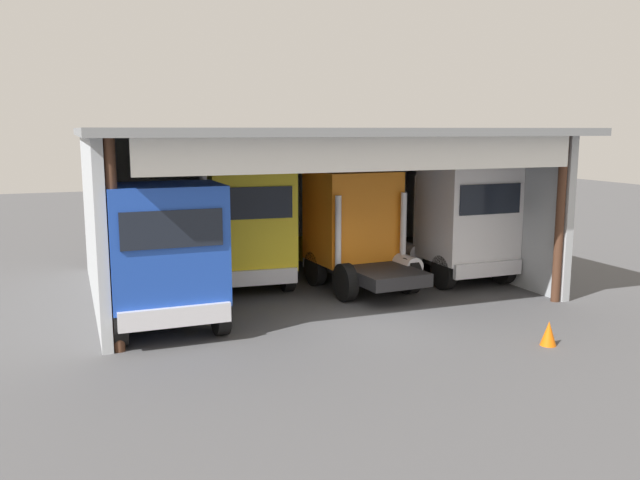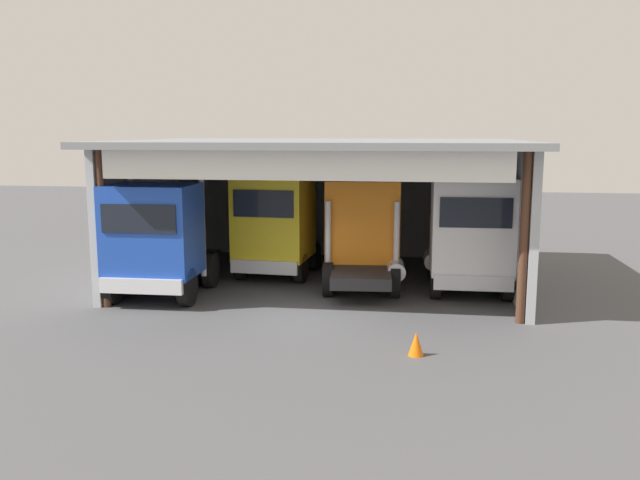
% 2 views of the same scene
% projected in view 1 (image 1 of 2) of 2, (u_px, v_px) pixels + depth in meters
% --- Properties ---
extents(ground_plane, '(80.00, 80.00, 0.00)m').
position_uv_depth(ground_plane, '(367.00, 325.00, 16.31)').
color(ground_plane, '#4C4C4F').
rests_on(ground_plane, ground).
extents(workshop_shed, '(12.87, 10.40, 4.81)m').
position_uv_depth(workshop_shed, '(296.00, 175.00, 20.70)').
color(workshop_shed, '#ADB2B7').
rests_on(workshop_shed, ground).
extents(truck_blue_yard_outside, '(2.78, 5.00, 3.67)m').
position_uv_depth(truck_blue_yard_outside, '(163.00, 256.00, 15.53)').
color(truck_blue_yard_outside, '#1E47B7').
rests_on(truck_blue_yard_outside, ground).
extents(truck_yellow_center_right_bay, '(2.66, 4.62, 3.73)m').
position_uv_depth(truck_yellow_center_right_bay, '(247.00, 224.00, 19.74)').
color(truck_yellow_center_right_bay, yellow).
rests_on(truck_yellow_center_right_bay, ground).
extents(truck_orange_center_left_bay, '(2.73, 4.43, 3.53)m').
position_uv_depth(truck_orange_center_left_bay, '(356.00, 227.00, 19.95)').
color(truck_orange_center_left_bay, orange).
rests_on(truck_orange_center_left_bay, ground).
extents(truck_white_left_bay, '(2.64, 5.03, 3.72)m').
position_uv_depth(truck_white_left_bay, '(461.00, 222.00, 20.67)').
color(truck_white_left_bay, white).
rests_on(truck_white_left_bay, ground).
extents(oil_drum, '(0.58, 0.58, 0.86)m').
position_uv_depth(oil_drum, '(305.00, 249.00, 24.30)').
color(oil_drum, gold).
rests_on(oil_drum, ground).
extents(tool_cart, '(0.90, 0.60, 1.00)m').
position_uv_depth(tool_cart, '(195.00, 257.00, 22.41)').
color(tool_cart, black).
rests_on(tool_cart, ground).
extents(traffic_cone, '(0.36, 0.36, 0.56)m').
position_uv_depth(traffic_cone, '(549.00, 333.00, 14.71)').
color(traffic_cone, orange).
rests_on(traffic_cone, ground).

